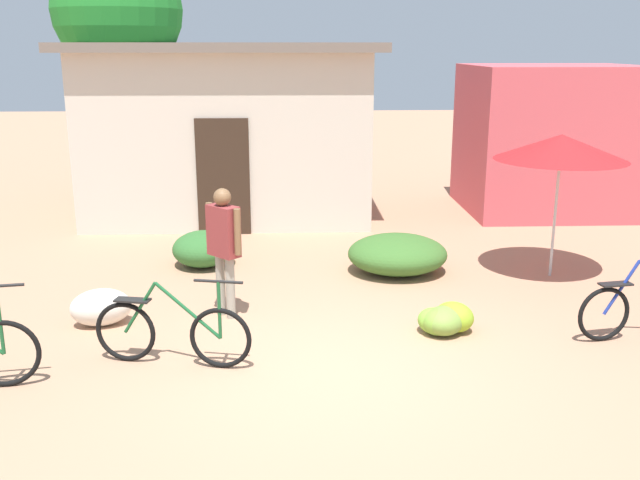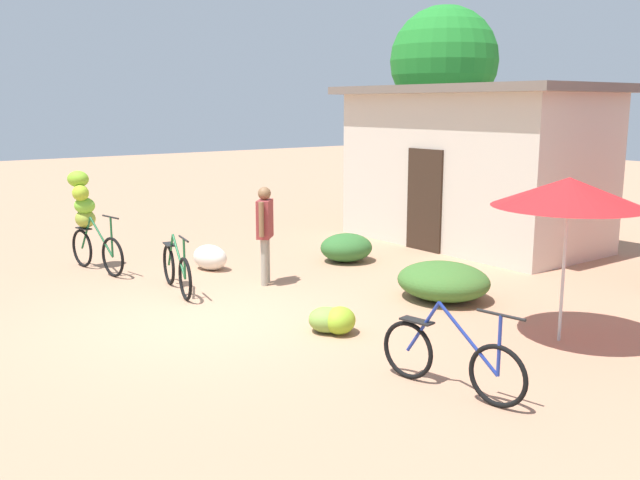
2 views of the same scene
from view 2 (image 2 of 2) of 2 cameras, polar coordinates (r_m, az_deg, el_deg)
The scene contains 12 objects.
ground_plane at distance 9.61m, azimuth -8.92°, elevation -6.40°, with size 60.00×60.00×0.00m, color tan.
building_low at distance 14.79m, azimuth 12.28°, elevation 6.03°, with size 5.62×3.17×3.22m.
tree_behind_building at distance 17.31m, azimuth 10.07°, elevation 13.98°, with size 2.55×2.55×5.13m.
hedge_bush_front_left at distance 12.88m, azimuth 2.16°, elevation -0.62°, with size 0.91×0.98×0.52m, color #32682D.
hedge_bush_front_right at distance 10.56m, azimuth 10.01°, elevation -3.30°, with size 1.43×1.29×0.55m, color #3C6A2A.
market_umbrella at distance 8.77m, azimuth 19.61°, elevation 3.69°, with size 1.80×1.80×2.01m.
bicycle_leftmost at distance 12.81m, azimuth -18.52°, elevation 2.09°, with size 1.72×0.48×1.72m.
bicycle_near_pile at distance 10.98m, azimuth -11.60°, elevation -2.38°, with size 1.64×0.38×0.94m.
bicycle_center_loaded at distance 7.22m, azimuth 10.61°, elevation -9.52°, with size 1.66×0.35×0.93m.
banana_pile_on_ground at distance 8.95m, azimuth 0.84°, elevation -6.50°, with size 0.81×0.72×0.34m.
produce_sack at distance 12.38m, azimuth -8.95°, elevation -1.40°, with size 0.70×0.44×0.44m, color silver.
person_vendor at distance 11.13m, azimuth -4.51°, elevation 1.18°, with size 0.44×0.43×1.58m.
Camera 2 is at (8.13, -4.26, 2.86)m, focal length 39.29 mm.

